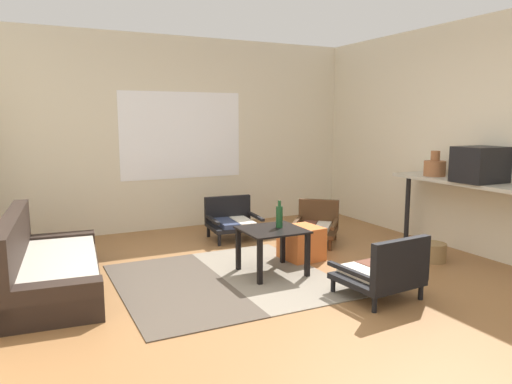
# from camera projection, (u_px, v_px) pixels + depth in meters

# --- Properties ---
(ground_plane) EXTENTS (7.80, 7.80, 0.00)m
(ground_plane) POSITION_uv_depth(u_px,v_px,m) (285.00, 294.00, 4.31)
(ground_plane) COLOR olive
(far_wall_with_window) EXTENTS (5.60, 0.13, 2.70)m
(far_wall_with_window) POSITION_uv_depth(u_px,v_px,m) (181.00, 134.00, 6.81)
(far_wall_with_window) COLOR beige
(far_wall_with_window) RESTS_ON ground
(side_wall_right) EXTENTS (0.12, 6.60, 2.70)m
(side_wall_right) POSITION_uv_depth(u_px,v_px,m) (473.00, 137.00, 5.52)
(side_wall_right) COLOR beige
(side_wall_right) RESTS_ON ground
(area_rug) EXTENTS (2.00, 1.96, 0.01)m
(area_rug) POSITION_uv_depth(u_px,v_px,m) (224.00, 280.00, 4.66)
(area_rug) COLOR #4C4238
(area_rug) RESTS_ON ground
(couch) EXTENTS (0.95, 1.91, 0.72)m
(couch) POSITION_uv_depth(u_px,v_px,m) (46.00, 268.00, 4.36)
(couch) COLOR black
(couch) RESTS_ON ground
(coffee_table) EXTENTS (0.61, 0.58, 0.47)m
(coffee_table) POSITION_uv_depth(u_px,v_px,m) (272.00, 238.00, 4.81)
(coffee_table) COLOR black
(coffee_table) RESTS_ON ground
(armchair_by_window) EXTENTS (0.68, 0.63, 0.54)m
(armchair_by_window) POSITION_uv_depth(u_px,v_px,m) (232.00, 220.00, 6.27)
(armchair_by_window) COLOR black
(armchair_by_window) RESTS_ON ground
(armchair_striped_foreground) EXTENTS (0.68, 0.66, 0.58)m
(armchair_striped_foreground) POSITION_uv_depth(u_px,v_px,m) (384.00, 272.00, 4.15)
(armchair_striped_foreground) COLOR black
(armchair_striped_foreground) RESTS_ON ground
(armchair_corner) EXTENTS (0.81, 0.82, 0.52)m
(armchair_corner) POSITION_uv_depth(u_px,v_px,m) (316.00, 224.00, 6.07)
(armchair_corner) COLOR #472D19
(armchair_corner) RESTS_ON ground
(ottoman_orange) EXTENTS (0.44, 0.44, 0.37)m
(ottoman_orange) POSITION_uv_depth(u_px,v_px,m) (301.00, 243.00, 5.34)
(ottoman_orange) COLOR #D1662D
(ottoman_orange) RESTS_ON ground
(console_shelf) EXTENTS (0.44, 1.74, 0.89)m
(console_shelf) POSITION_uv_depth(u_px,v_px,m) (461.00, 188.00, 5.35)
(console_shelf) COLOR #B2AD9E
(console_shelf) RESTS_ON ground
(crt_television) EXTENTS (0.50, 0.40, 0.38)m
(crt_television) POSITION_uv_depth(u_px,v_px,m) (480.00, 165.00, 5.10)
(crt_television) COLOR black
(crt_television) RESTS_ON console_shelf
(clay_vase) EXTENTS (0.25, 0.25, 0.30)m
(clay_vase) POSITION_uv_depth(u_px,v_px,m) (435.00, 167.00, 5.67)
(clay_vase) COLOR #935B38
(clay_vase) RESTS_ON console_shelf
(glass_bottle) EXTENTS (0.07, 0.07, 0.28)m
(glass_bottle) POSITION_uv_depth(u_px,v_px,m) (279.00, 216.00, 4.85)
(glass_bottle) COLOR #194723
(glass_bottle) RESTS_ON coffee_table
(wicker_basket) EXTENTS (0.30, 0.30, 0.20)m
(wicker_basket) POSITION_uv_depth(u_px,v_px,m) (432.00, 252.00, 5.28)
(wicker_basket) COLOR olive
(wicker_basket) RESTS_ON ground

